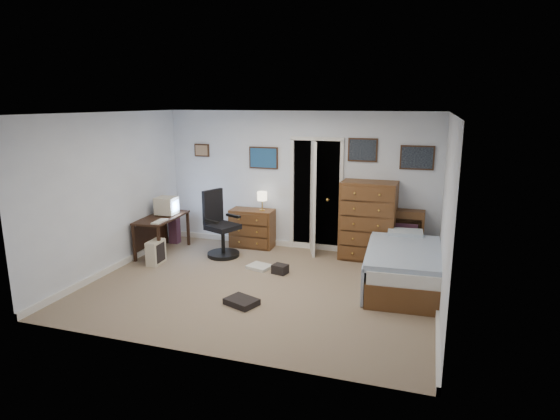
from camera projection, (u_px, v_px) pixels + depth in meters
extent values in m
cube|color=gray|center=(260.00, 287.00, 6.90)|extent=(5.00, 4.00, 0.02)
cube|color=black|center=(162.00, 218.00, 8.27)|extent=(0.60, 1.19, 0.04)
cube|color=black|center=(134.00, 243.00, 7.89)|extent=(0.05, 0.05, 0.63)
cube|color=black|center=(159.00, 246.00, 7.77)|extent=(0.05, 0.05, 0.63)
cube|color=black|center=(166.00, 227.00, 8.92)|extent=(0.05, 0.05, 0.63)
cube|color=black|center=(188.00, 229.00, 8.80)|extent=(0.05, 0.05, 0.63)
cube|color=black|center=(150.00, 233.00, 8.40)|extent=(0.08, 1.07, 0.45)
cube|color=beige|center=(167.00, 205.00, 8.36)|extent=(0.36, 0.34, 0.30)
cube|color=#8CB2F2|center=(175.00, 206.00, 8.32)|extent=(0.02, 0.25, 0.20)
cube|color=beige|center=(167.00, 214.00, 8.40)|extent=(0.23, 0.23, 0.02)
cube|color=beige|center=(160.00, 221.00, 7.89)|extent=(0.15, 0.36, 0.02)
cube|color=beige|center=(156.00, 252.00, 7.80)|extent=(0.20, 0.38, 0.40)
cube|color=black|center=(161.00, 253.00, 7.78)|extent=(0.02, 0.27, 0.31)
cylinder|color=black|center=(223.00, 254.00, 8.23)|extent=(0.73, 0.73, 0.06)
cylinder|color=black|center=(223.00, 241.00, 8.17)|extent=(0.08, 0.08, 0.43)
cube|color=black|center=(223.00, 227.00, 8.11)|extent=(0.62, 0.62, 0.09)
cube|color=black|center=(213.00, 206.00, 8.19)|extent=(0.22, 0.42, 0.59)
cube|color=black|center=(211.00, 221.00, 7.89)|extent=(0.32, 0.17, 0.04)
cube|color=black|center=(233.00, 216.00, 8.27)|extent=(0.32, 0.17, 0.04)
cube|color=maroon|center=(174.00, 221.00, 8.92)|extent=(0.18, 0.18, 0.86)
cube|color=#58321C|center=(252.00, 228.00, 8.70)|extent=(0.81, 0.42, 0.71)
cylinder|color=gold|center=(262.00, 210.00, 8.56)|extent=(0.11, 0.11, 0.02)
cylinder|color=gold|center=(262.00, 204.00, 8.54)|extent=(0.02, 0.02, 0.21)
cylinder|color=beige|center=(262.00, 196.00, 8.50)|extent=(0.18, 0.18, 0.16)
cube|color=black|center=(320.00, 193.00, 8.70)|extent=(0.90, 0.60, 2.00)
cube|color=white|center=(292.00, 195.00, 8.52)|extent=(0.06, 0.05, 2.00)
cube|color=white|center=(341.00, 198.00, 8.25)|extent=(0.06, 0.05, 2.00)
cube|color=white|center=(317.00, 139.00, 8.16)|extent=(0.96, 0.05, 0.06)
cube|color=white|center=(312.00, 197.00, 8.30)|extent=(0.31, 0.77, 2.00)
sphere|color=gold|center=(327.00, 200.00, 8.07)|extent=(0.06, 0.06, 0.06)
cube|color=#58321C|center=(368.00, 221.00, 7.97)|extent=(0.94, 0.57, 1.35)
cube|color=#58321C|center=(394.00, 234.00, 8.01)|extent=(0.97, 0.25, 0.87)
cube|color=black|center=(394.00, 226.00, 7.90)|extent=(0.89, 0.10, 0.29)
cube|color=maroon|center=(394.00, 228.00, 7.91)|extent=(0.78, 0.12, 0.21)
cube|color=#58321C|center=(403.00, 275.00, 6.87)|extent=(1.08, 2.01, 0.34)
cube|color=white|center=(404.00, 258.00, 6.81)|extent=(1.04, 1.97, 0.18)
cube|color=#5B7AAA|center=(405.00, 253.00, 6.69)|extent=(1.13, 1.72, 0.10)
cube|color=#5B7AAA|center=(367.00, 267.00, 6.89)|extent=(0.13, 1.67, 0.53)
cube|color=#6C8DAC|center=(405.00, 235.00, 7.47)|extent=(0.56, 0.40, 0.13)
cube|color=#331E11|center=(202.00, 150.00, 8.90)|extent=(0.30, 0.03, 0.24)
cube|color=#875549|center=(201.00, 150.00, 8.89)|extent=(0.25, 0.01, 0.19)
cube|color=#331E11|center=(264.00, 158.00, 8.55)|extent=(0.55, 0.03, 0.40)
cube|color=navy|center=(263.00, 158.00, 8.54)|extent=(0.50, 0.01, 0.35)
cube|color=#331E11|center=(363.00, 150.00, 7.97)|extent=(0.50, 0.03, 0.40)
cube|color=black|center=(363.00, 150.00, 7.95)|extent=(0.45, 0.01, 0.35)
cube|color=#331E11|center=(417.00, 158.00, 7.72)|extent=(0.55, 0.03, 0.40)
cube|color=black|center=(417.00, 158.00, 7.70)|extent=(0.50, 0.01, 0.35)
cube|color=black|center=(280.00, 269.00, 7.38)|extent=(0.26, 0.23, 0.14)
cube|color=silver|center=(259.00, 267.00, 7.62)|extent=(0.43, 0.39, 0.05)
cube|color=black|center=(242.00, 302.00, 6.25)|extent=(0.49, 0.44, 0.08)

